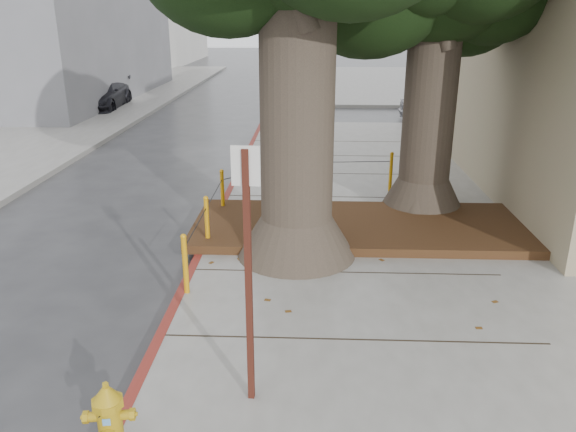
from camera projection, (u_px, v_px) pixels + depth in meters
The scene contains 10 objects.
ground at pixel (313, 349), 7.27m from camera, with size 140.00×140.00×0.00m, color #28282B.
sidewalk_far at pixel (409, 82), 35.21m from camera, with size 16.00×20.00×0.15m, color slate.
curb_red at pixel (198, 261), 9.68m from camera, with size 0.14×26.00×0.16m, color maroon.
planter_bed at pixel (360, 226), 10.82m from camera, with size 6.40×2.60×0.16m, color black.
bollard_ring at pixel (270, 196), 11.19m from camera, with size 3.79×5.39×0.95m.
fire_hydrant at pixel (110, 420), 5.20m from camera, with size 0.42×0.39×0.79m.
signpost at pixel (248, 265), 5.59m from camera, with size 0.28×0.07×2.79m.
car_silver at pixel (439, 106), 22.96m from camera, with size 1.30×3.23×1.10m, color #A7A6AC.
car_red at pixel (525, 99), 24.93m from camera, with size 1.19×3.42×1.13m, color maroon.
car_dark at pixel (101, 94), 25.37m from camera, with size 1.90×4.67×1.36m, color black.
Camera 1 is at (-0.06, -6.27, 4.08)m, focal length 35.00 mm.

